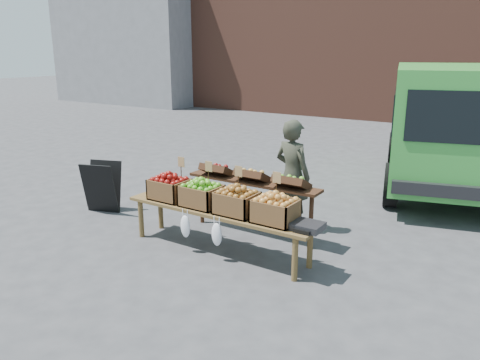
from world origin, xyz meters
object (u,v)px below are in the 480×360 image
Objects in this scene: delivery_van at (453,128)px; crate_russet_pears at (201,196)px; vendor at (292,175)px; crate_golden_apples at (170,189)px; back_table at (252,200)px; display_bench at (219,230)px; crate_green_apples at (275,211)px; crate_red_apples at (236,203)px; weighing_scale at (308,226)px; chalkboard_sign at (102,187)px.

delivery_van is 5.35m from crate_russet_pears.
vendor reaches higher than crate_golden_apples.
back_table is 4.20× the size of crate_russet_pears.
back_table is 0.76m from display_bench.
crate_green_apples is at bearing -43.46° from back_table.
crate_red_apples is at bearing 0.00° from crate_golden_apples.
vendor reaches higher than back_table.
crate_russet_pears is at bearing 180.00° from crate_red_apples.
back_table is 6.18× the size of weighing_scale.
crate_russet_pears is at bearing 180.00° from weighing_scale.
weighing_scale is (2.08, 0.00, -0.10)m from crate_golden_apples.
vendor is at bearing 108.31° from crate_green_apples.
display_bench is at bearing 0.00° from crate_russet_pears.
display_bench is at bearing 0.00° from crate_golden_apples.
chalkboard_sign is 2.45× the size of weighing_scale.
chalkboard_sign is 1.71m from crate_golden_apples.
chalkboard_sign is 1.67× the size of crate_russet_pears.
delivery_van is 6.43m from chalkboard_sign.
weighing_scale is at bearing 0.00° from crate_russet_pears.
crate_red_apples reaches higher than weighing_scale.
delivery_van reaches higher than crate_russet_pears.
vendor reaches higher than crate_green_apples.
display_bench is at bearing -126.19° from delivery_van.
crate_golden_apples is 0.55m from crate_russet_pears.
crate_russet_pears is at bearing 180.00° from crate_green_apples.
display_bench is (-0.07, -0.72, -0.24)m from back_table.
weighing_scale is (1.18, -0.72, 0.09)m from back_table.
display_bench is at bearing -25.38° from chalkboard_sign.
crate_russet_pears is at bearing 73.48° from vendor.
delivery_van is at bearing 82.28° from weighing_scale.
back_table reaches higher than crate_red_apples.
vendor is 0.69m from back_table.
crate_golden_apples is at bearing -141.04° from back_table.
chalkboard_sign is 1.67× the size of crate_green_apples.
delivery_van is 5.30m from display_bench.
crate_russet_pears is (0.55, 0.00, 0.00)m from crate_golden_apples.
delivery_van is 5.00m from crate_green_apples.
delivery_van is 1.88× the size of display_bench.
crate_red_apples is 0.98m from weighing_scale.
vendor is at bearing -127.18° from delivery_van.
chalkboard_sign is 2.51m from display_bench.
vendor is 3.24× the size of crate_golden_apples.
delivery_van is 3.93m from vendor.
crate_russet_pears is 1.53m from weighing_scale.
back_table is at bearing 84.82° from display_bench.
display_bench is 0.51m from crate_russet_pears.
crate_red_apples is 0.55m from crate_green_apples.
crate_red_apples is at bearing 96.13° from vendor.
chalkboard_sign is at bearing 31.48° from vendor.
display_bench is 5.40× the size of crate_green_apples.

